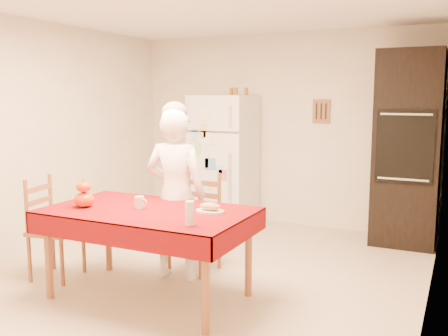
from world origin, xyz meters
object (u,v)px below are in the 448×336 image
Objects in this scene: oven_cabinet at (407,149)px; coffee_mug at (139,202)px; dining_table at (148,217)px; pumpkin_lower at (84,200)px; chair_left at (50,224)px; seated_woman at (176,195)px; bread_plate at (210,211)px; refrigerator at (224,160)px; chair_far at (198,218)px; wine_glass at (190,213)px.

coffee_mug is (-1.84, -2.58, -0.29)m from oven_cabinet.
dining_table is 10.02× the size of pumpkin_lower.
chair_left is 0.60× the size of seated_woman.
bread_plate is (1.05, 0.28, -0.05)m from pumpkin_lower.
refrigerator is 2.63m from bread_plate.
chair_far reaches higher than coffee_mug.
refrigerator is 17.00× the size of coffee_mug.
bread_plate is at bearing 96.79° from wine_glass.
refrigerator is at bearing 111.03° from wine_glass.
chair_left is 0.68m from pumpkin_lower.
seated_woman is at bearing 94.31° from dining_table.
chair_left is (-1.14, -0.80, 0.00)m from chair_far.
wine_glass is at bearing -24.36° from coffee_mug.
bread_plate is (0.55, -0.38, -0.02)m from seated_woman.
dining_table is at bearing -167.00° from bread_plate.
dining_table is at bearing -100.49° from chair_left.
chair_left is 5.60× the size of pumpkin_lower.
oven_cabinet is 3.58m from pumpkin_lower.
wine_glass is at bearing -6.89° from pumpkin_lower.
chair_far is at bearing 88.19° from dining_table.
bread_plate is (0.60, 0.12, -0.04)m from coffee_mug.
dining_table is (0.52, -2.53, -0.16)m from refrigerator.
refrigerator is 2.09m from seated_woman.
chair_far is at bearing 116.02° from wine_glass.
refrigerator reaches higher than seated_woman.
dining_table is at bearing 16.98° from pumpkin_lower.
wine_glass is (0.60, -0.80, 0.06)m from seated_woman.
chair_far is at bearing 125.39° from bread_plate.
chair_left is (-2.87, -2.57, -0.59)m from oven_cabinet.
coffee_mug is at bearing 19.92° from pumpkin_lower.
pumpkin_lower is 0.96× the size of wine_glass.
wine_glass is at bearing -27.66° from dining_table.
oven_cabinet reaches higher than refrigerator.
refrigerator is 1.79× the size of chair_far.
oven_cabinet is 22.00× the size of coffee_mug.
seated_woman reaches higher than pumpkin_lower.
seated_woman is 0.51m from coffee_mug.
chair_left is at bearing 169.63° from wine_glass.
chair_left is 5.40× the size of wine_glass.
refrigerator is 10.02× the size of pumpkin_lower.
chair_far is 0.42m from seated_woman.
wine_glass reaches higher than pumpkin_lower.
chair_far and chair_left have the same top height.
oven_cabinet reaches higher than bread_plate.
coffee_mug is 0.57× the size of wine_glass.
coffee_mug is at bearing -100.59° from chair_left.
seated_woman is 9.33× the size of pumpkin_lower.
oven_cabinet reaches higher than chair_far.
chair_far is 1.27m from wine_glass.
bread_plate is at bearing -50.09° from chair_far.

